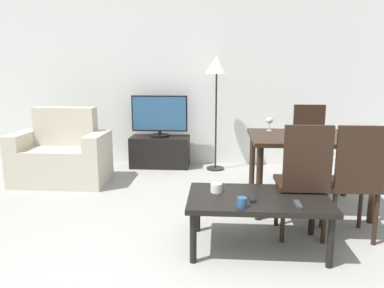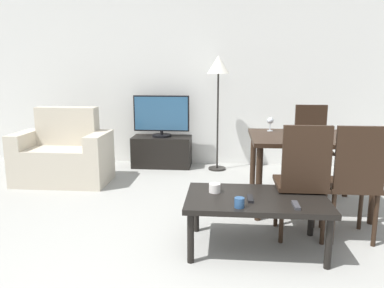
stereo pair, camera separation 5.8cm
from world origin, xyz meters
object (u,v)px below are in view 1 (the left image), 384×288
coffee_table (258,202)px  wine_glass_left (270,121)px  dining_chair_far (310,142)px  remote_primary (252,198)px  remote_secondary (298,205)px  tv_stand (160,152)px  armchair (62,156)px  dining_table (308,145)px  dining_chair_near (304,176)px  cup_colored_far (242,202)px  floor_lamp (217,73)px  dining_chair_near_right (354,177)px  cup_white_near (216,188)px  tv (160,116)px

coffee_table → wine_glass_left: bearing=79.4°
dining_chair_far → wine_glass_left: bearing=-138.8°
remote_primary → remote_secondary: size_ratio=1.00×
tv_stand → coffee_table: (1.14, -2.42, 0.16)m
armchair → coffee_table: size_ratio=1.04×
dining_table → dining_chair_near: dining_chair_near is taller
tv_stand → wine_glass_left: 1.93m
dining_chair_near → cup_colored_far: bearing=-140.4°
floor_lamp → remote_primary: floor_lamp is taller
dining_chair_near_right → wine_glass_left: dining_chair_near_right is taller
cup_white_near → dining_chair_far: bearing=55.7°
dining_chair_near_right → remote_secondary: dining_chair_near_right is taller
armchair → remote_primary: (2.16, -1.64, 0.10)m
dining_chair_far → cup_white_near: (-1.09, -1.60, -0.08)m
floor_lamp → remote_primary: bearing=-83.0°
dining_chair_far → cup_white_near: bearing=-124.3°
remote_primary → cup_white_near: (-0.27, 0.15, 0.03)m
tv_stand → dining_chair_near: (1.52, -2.23, 0.31)m
dining_chair_near → tv_stand: bearing=124.2°
cup_white_near → armchair: bearing=141.9°
dining_chair_far → tv: bearing=159.0°
tv → cup_white_near: (0.82, -2.34, -0.28)m
tv_stand → dining_table: (1.71, -1.48, 0.42)m
armchair → wine_glass_left: size_ratio=7.63×
coffee_table → dining_chair_far: size_ratio=1.12×
coffee_table → dining_chair_far: bearing=65.4°
tv_stand → cup_white_near: bearing=-70.7°
floor_lamp → remote_secondary: 2.73m
coffee_table → cup_colored_far: cup_colored_far is taller
armchair → coffee_table: armchair is taller
dining_chair_near → cup_colored_far: (-0.52, -0.43, -0.08)m
coffee_table → cup_colored_far: bearing=-120.6°
tv_stand → armchair: bearing=-141.4°
wine_glass_left → tv: bearing=138.4°
remote_secondary → coffee_table: bearing=145.0°
remote_primary → cup_colored_far: bearing=-117.9°
cup_colored_far → armchair: bearing=139.0°
cup_white_near → wine_glass_left: wine_glass_left is taller
coffee_table → dining_chair_near_right: 0.81m
remote_primary → coffee_table: bearing=53.7°
armchair → floor_lamp: size_ratio=0.72×
tv_stand → dining_table: bearing=-40.9°
dining_table → dining_chair_near: size_ratio=1.18×
dining_chair_far → remote_primary: 1.94m
tv → wine_glass_left: (1.36, -1.21, 0.11)m
armchair → dining_chair_far: bearing=2.3°
remote_primary → dining_chair_near_right: bearing=17.7°
dining_table → dining_chair_near_right: bearing=-75.1°
dining_chair_near → wine_glass_left: (-0.15, 1.02, 0.30)m
armchair → remote_primary: bearing=-37.1°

